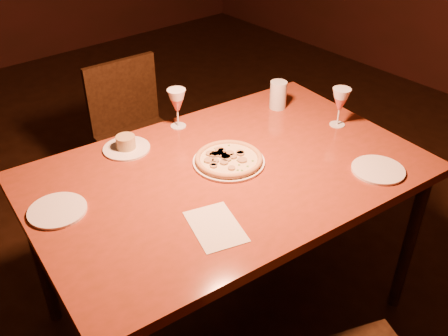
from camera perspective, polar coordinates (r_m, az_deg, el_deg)
floor at (r=2.72m, az=-1.59°, el=-11.70°), size 7.00×7.00×0.00m
dining_table at (r=2.03m, az=0.43°, el=-1.89°), size 1.64×1.14×0.83m
chair_far at (r=2.94m, az=-9.97°, el=4.15°), size 0.45×0.45×0.90m
pizza_plate at (r=2.02m, az=0.55°, el=1.00°), size 0.29×0.29×0.03m
ramekin_saucer at (r=2.14m, az=-11.12°, el=2.57°), size 0.20×0.20×0.06m
wine_glass_far at (r=2.25m, az=-5.35°, el=6.79°), size 0.08×0.08×0.18m
wine_glass_right at (r=2.31m, az=13.07°, el=6.78°), size 0.08×0.08×0.18m
water_tumbler at (r=2.44m, az=6.21°, el=8.30°), size 0.08×0.08×0.13m
side_plate_left at (r=1.86m, az=-18.51°, el=-4.62°), size 0.21×0.21×0.01m
side_plate_near at (r=2.07m, az=17.20°, el=-0.21°), size 0.21×0.21×0.01m
menu_card at (r=1.71m, az=-0.98°, el=-6.70°), size 0.22×0.27×0.00m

